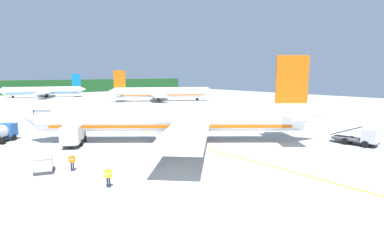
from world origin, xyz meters
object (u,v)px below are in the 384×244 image
at_px(airliner_mid_apron, 161,93).
at_px(service_truck_catering, 0,133).
at_px(service_truck_fuel, 363,137).
at_px(airliner_far_taxiway, 44,91).
at_px(service_truck_baggage, 74,134).
at_px(crew_loader_left, 108,176).
at_px(cargo_container_near, 44,164).
at_px(crew_marshaller, 72,161).
at_px(airliner_foreground, 175,118).

xyz_separation_m(airliner_mid_apron, service_truck_catering, (-54.45, -39.81, -1.62)).
distance_m(service_truck_fuel, service_truck_catering, 49.25).
xyz_separation_m(airliner_mid_apron, airliner_far_taxiway, (-26.58, 45.36, -0.32)).
bearing_deg(airliner_far_taxiway, service_truck_fuel, -85.89).
bearing_deg(service_truck_baggage, crew_loader_left, -100.61).
xyz_separation_m(service_truck_fuel, crew_loader_left, (-32.37, 7.59, -0.15)).
distance_m(airliner_mid_apron, service_truck_fuel, 75.24).
bearing_deg(airliner_far_taxiway, airliner_mid_apron, -59.63).
relative_size(airliner_far_taxiway, service_truck_catering, 5.82).
relative_size(service_truck_baggage, cargo_container_near, 2.91).
bearing_deg(crew_marshaller, service_truck_baggage, 69.99).
height_order(cargo_container_near, crew_loader_left, cargo_container_near).
xyz_separation_m(crew_marshaller, crew_loader_left, (0.77, -6.40, 0.02)).
distance_m(airliner_foreground, service_truck_fuel, 25.13).
bearing_deg(crew_marshaller, cargo_container_near, 151.12).
distance_m(cargo_container_near, crew_marshaller, 2.59).
bearing_deg(cargo_container_near, service_truck_catering, 93.12).
distance_m(airliner_far_taxiway, cargo_container_near, 106.60).
bearing_deg(airliner_foreground, crew_marshaller, -166.07).
relative_size(airliner_foreground, service_truck_fuel, 5.64).
relative_size(service_truck_catering, crew_marshaller, 3.12).
relative_size(service_truck_baggage, crew_loader_left, 3.67).
relative_size(airliner_far_taxiway, cargo_container_near, 14.16).
relative_size(airliner_far_taxiway, crew_marshaller, 18.17).
height_order(service_truck_catering, crew_marshaller, service_truck_catering).
bearing_deg(service_truck_catering, airliner_foreground, -39.16).
xyz_separation_m(airliner_foreground, airliner_far_taxiway, (9.04, 100.51, -0.70)).
bearing_deg(airliner_mid_apron, airliner_foreground, -122.86).
height_order(service_truck_baggage, crew_marshaller, service_truck_baggage).
relative_size(airliner_mid_apron, service_truck_catering, 6.18).
height_order(service_truck_fuel, crew_loader_left, service_truck_fuel).
relative_size(airliner_foreground, service_truck_baggage, 5.33).
bearing_deg(service_truck_fuel, service_truck_baggage, 139.18).
bearing_deg(service_truck_fuel, airliner_far_taxiway, 94.11).
height_order(service_truck_catering, crew_loader_left, service_truck_catering).
bearing_deg(crew_loader_left, cargo_container_near, 111.61).
xyz_separation_m(airliner_foreground, service_truck_catering, (-18.84, 15.34, -2.00)).
distance_m(service_truck_baggage, crew_loader_left, 17.84).
height_order(crew_marshaller, crew_loader_left, crew_loader_left).
xyz_separation_m(airliner_far_taxiway, service_truck_catering, (-27.88, -85.17, -1.30)).
bearing_deg(service_truck_baggage, service_truck_fuel, -40.82).
height_order(service_truck_fuel, service_truck_catering, service_truck_fuel).
height_order(airliner_far_taxiway, service_truck_catering, airliner_far_taxiway).
bearing_deg(airliner_mid_apron, crew_marshaller, -130.95).
bearing_deg(service_truck_fuel, airliner_mid_apron, 76.09).
distance_m(airliner_far_taxiway, crew_marshaller, 107.26).
bearing_deg(airliner_foreground, cargo_container_near, -171.65).
height_order(airliner_mid_apron, crew_loader_left, airliner_mid_apron).
height_order(cargo_container_near, crew_marshaller, cargo_container_near).
bearing_deg(crew_loader_left, airliner_mid_apron, 52.36).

